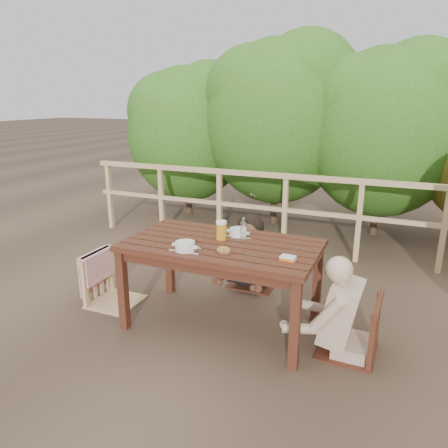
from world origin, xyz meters
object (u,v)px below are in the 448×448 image
at_px(table, 222,285).
at_px(soup_near, 185,247).
at_px(chair_left, 113,258).
at_px(woman, 255,229).
at_px(tumbler, 227,253).
at_px(diner_right, 358,277).
at_px(soup_far, 238,233).
at_px(butter_tub, 288,259).
at_px(chair_right, 351,300).
at_px(beer_glass, 221,231).
at_px(bottle, 243,230).
at_px(bread_roll, 224,250).
at_px(chair_far, 254,242).

height_order(table, soup_near, soup_near).
relative_size(table, soup_near, 6.09).
distance_m(table, chair_left, 1.11).
height_order(table, woman, woman).
bearing_deg(tumbler, diner_right, 14.57).
bearing_deg(diner_right, soup_far, 79.21).
xyz_separation_m(diner_right, soup_near, (-1.29, -0.27, 0.15)).
xyz_separation_m(soup_far, butter_tub, (0.55, -0.40, -0.02)).
relative_size(chair_right, tumbler, 12.30).
distance_m(beer_glass, bottle, 0.19).
distance_m(soup_near, bread_roll, 0.31).
xyz_separation_m(chair_left, chair_far, (1.08, 0.93, 0.01)).
xyz_separation_m(bread_roll, bottle, (0.04, 0.32, 0.08)).
relative_size(tumbler, butter_tub, 0.66).
bearing_deg(woman, table, 90.63).
height_order(chair_far, soup_near, chair_far).
bearing_deg(chair_far, butter_tub, -60.16).
relative_size(woman, bottle, 5.53).
bearing_deg(tumbler, beer_glass, 119.63).
bearing_deg(butter_tub, woman, 124.96).
xyz_separation_m(chair_left, soup_far, (1.16, 0.26, 0.32)).
distance_m(bread_roll, butter_tub, 0.50).
xyz_separation_m(table, woman, (-0.02, 0.92, 0.24)).
relative_size(woman, bread_roll, 10.54).
relative_size(diner_right, butter_tub, 11.45).
bearing_deg(bottle, chair_left, -173.75).
distance_m(woman, diner_right, 1.46).
bearing_deg(chair_left, chair_far, -49.67).
bearing_deg(butter_tub, tumbler, -164.63).
bearing_deg(bottle, bread_roll, -97.38).
height_order(table, chair_left, chair_left).
relative_size(soup_far, bread_roll, 2.15).
bearing_deg(bread_roll, table, 117.51).
bearing_deg(bread_roll, chair_right, 11.93).
xyz_separation_m(woman, diner_right, (1.12, -0.93, 0.03)).
height_order(table, diner_right, diner_right).
bearing_deg(tumbler, chair_left, 169.91).
xyz_separation_m(chair_left, bottle, (1.25, 0.14, 0.39)).
height_order(soup_far, bread_roll, soup_far).
xyz_separation_m(woman, tumbler, (0.18, -1.18, 0.16)).
distance_m(table, diner_right, 1.13).
relative_size(chair_far, bread_roll, 8.16).
relative_size(table, beer_glass, 9.12).
height_order(bread_roll, bottle, bottle).
relative_size(chair_right, butter_tub, 8.08).
bearing_deg(table, chair_left, -178.09).
bearing_deg(tumbler, bottle, 90.34).
bearing_deg(soup_near, soup_far, 63.86).
bearing_deg(chair_left, table, -88.57).
bearing_deg(soup_far, chair_far, 96.82).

